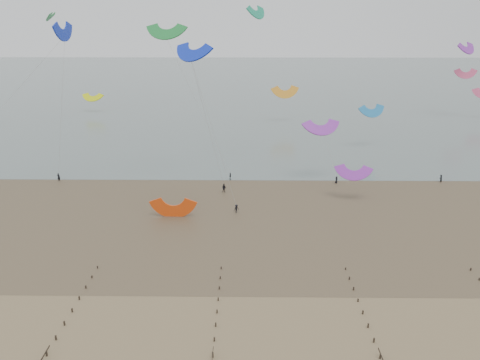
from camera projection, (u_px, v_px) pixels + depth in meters
The scene contains 6 objects.
ground at pixel (183, 320), 56.49m from camera, with size 500.00×500.00×0.00m, color brown.
sea_and_shore at pixel (185, 208), 88.91m from camera, with size 500.00×665.00×0.03m.
kitesurfer_lead at pixel (59, 177), 102.75m from camera, with size 0.67×0.44×1.85m, color black.
kitesurfers at pixel (374, 178), 102.40m from camera, with size 139.14×30.49×1.89m.
grounded_kite at pixel (174, 217), 85.16m from camera, with size 7.19×3.77×5.48m, color #E4430E, non-canonical shape.
kites_airborne at pixel (219, 68), 133.05m from camera, with size 221.29×113.11×41.08m.
Camera 1 is at (7.39, -47.35, 35.07)m, focal length 35.00 mm.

